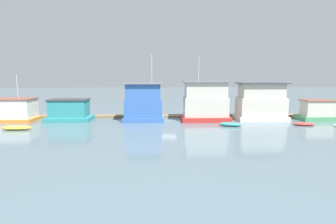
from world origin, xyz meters
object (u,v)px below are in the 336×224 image
object	(u,v)px
houseboat_orange	(10,110)
houseboat_white	(261,103)
houseboat_teal	(69,111)
dinghy_yellow	(17,128)
dinghy_teal	(230,124)
houseboat_green	(317,111)
houseboat_red	(205,103)
dinghy_red	(304,124)
houseboat_blue	(143,104)

from	to	relation	value
houseboat_orange	houseboat_white	size ratio (longest dim) A/B	1.00
houseboat_orange	houseboat_teal	world-z (taller)	houseboat_orange
dinghy_yellow	dinghy_teal	xyz separation A→B (m)	(26.97, 1.25, 0.01)
houseboat_green	dinghy_yellow	distance (m)	41.62
houseboat_red	houseboat_green	bearing A→B (deg)	0.91
houseboat_orange	houseboat_green	size ratio (longest dim) A/B	1.39
houseboat_orange	dinghy_yellow	world-z (taller)	houseboat_orange
dinghy_yellow	dinghy_red	world-z (taller)	dinghy_yellow
houseboat_blue	houseboat_red	bearing A→B (deg)	-0.11
houseboat_green	dinghy_red	size ratio (longest dim) A/B	1.79
dinghy_yellow	dinghy_teal	bearing A→B (deg)	2.65
houseboat_blue	houseboat_green	world-z (taller)	houseboat_blue
houseboat_red	houseboat_white	xyz separation A→B (m)	(8.49, 0.76, -0.11)
houseboat_red	dinghy_yellow	world-z (taller)	houseboat_red
houseboat_white	dinghy_teal	xyz separation A→B (m)	(-5.89, -4.95, -2.30)
houseboat_teal	dinghy_red	size ratio (longest dim) A/B	2.14
houseboat_blue	houseboat_white	xyz separation A→B (m)	(17.51, 0.74, 0.01)
houseboat_orange	dinghy_yellow	size ratio (longest dim) A/B	1.95
houseboat_orange	houseboat_white	xyz separation A→B (m)	(36.97, 0.04, 0.93)
houseboat_orange	houseboat_white	bearing A→B (deg)	0.06
houseboat_red	houseboat_white	bearing A→B (deg)	5.09
houseboat_blue	dinghy_yellow	xyz separation A→B (m)	(-15.35, -5.46, -2.30)
houseboat_blue	dinghy_red	size ratio (longest dim) A/B	3.23
houseboat_red	houseboat_white	size ratio (longest dim) A/B	1.27
houseboat_white	houseboat_green	world-z (taller)	houseboat_white
houseboat_green	houseboat_orange	bearing A→B (deg)	179.43
houseboat_orange	houseboat_white	distance (m)	36.99
houseboat_white	dinghy_teal	distance (m)	8.03
houseboat_orange	houseboat_white	world-z (taller)	houseboat_orange
dinghy_yellow	houseboat_teal	bearing A→B (deg)	54.29
houseboat_blue	houseboat_green	xyz separation A→B (m)	(25.87, 0.25, -1.21)
dinghy_red	houseboat_red	bearing A→B (deg)	162.90
houseboat_red	dinghy_teal	world-z (taller)	houseboat_red
houseboat_blue	houseboat_red	world-z (taller)	houseboat_blue
houseboat_blue	dinghy_yellow	bearing A→B (deg)	-160.42
houseboat_teal	houseboat_red	world-z (taller)	houseboat_red
houseboat_orange	dinghy_teal	distance (m)	31.50
dinghy_yellow	dinghy_red	size ratio (longest dim) A/B	1.27
houseboat_orange	houseboat_red	xyz separation A→B (m)	(28.49, -0.72, 1.05)
houseboat_red	dinghy_teal	bearing A→B (deg)	-58.26
houseboat_teal	houseboat_blue	world-z (taller)	houseboat_blue
houseboat_teal	dinghy_yellow	distance (m)	7.70
houseboat_blue	dinghy_red	distance (m)	22.11
houseboat_green	dinghy_yellow	bearing A→B (deg)	-172.11
houseboat_white	dinghy_yellow	size ratio (longest dim) A/B	1.95
houseboat_red	houseboat_orange	bearing A→B (deg)	178.56
houseboat_green	dinghy_teal	bearing A→B (deg)	-162.61
houseboat_blue	dinghy_yellow	distance (m)	16.45
houseboat_blue	dinghy_red	world-z (taller)	houseboat_blue
dinghy_teal	houseboat_orange	bearing A→B (deg)	171.02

